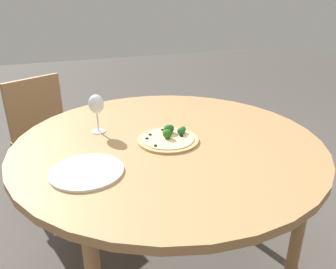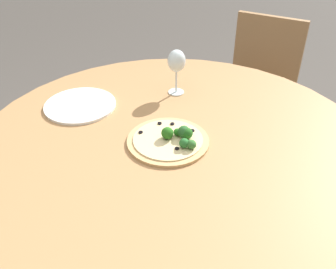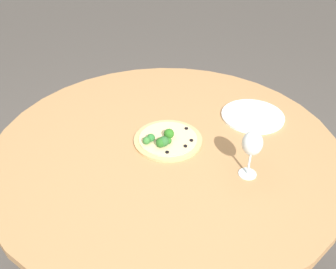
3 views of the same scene
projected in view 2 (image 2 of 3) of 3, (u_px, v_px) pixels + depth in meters
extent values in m
cylinder|color=#A87A4C|center=(174.00, 146.00, 1.21)|extent=(1.32, 1.32, 0.03)
cylinder|color=#A87A4C|center=(196.00, 137.00, 1.89)|extent=(0.05, 0.05, 0.70)
cylinder|color=#A87A4C|center=(34.00, 200.00, 1.52)|extent=(0.05, 0.05, 0.70)
cylinder|color=#A87A4C|center=(333.00, 249.00, 1.32)|extent=(0.05, 0.05, 0.70)
cube|color=#997047|center=(253.00, 98.00, 2.08)|extent=(0.54, 0.54, 0.04)
cube|color=#997047|center=(268.00, 50.00, 2.09)|extent=(0.21, 0.35, 0.38)
cylinder|color=#997047|center=(210.00, 137.00, 2.15)|extent=(0.04, 0.04, 0.40)
cylinder|color=#997047|center=(268.00, 154.00, 2.02)|extent=(0.04, 0.04, 0.40)
cylinder|color=#997047|center=(231.00, 110.00, 2.39)|extent=(0.04, 0.04, 0.40)
cylinder|color=#997047|center=(284.00, 124.00, 2.26)|extent=(0.04, 0.04, 0.40)
cylinder|color=tan|center=(168.00, 141.00, 1.20)|extent=(0.26, 0.26, 0.01)
cylinder|color=beige|center=(168.00, 139.00, 1.20)|extent=(0.23, 0.23, 0.00)
sphere|color=#285C29|center=(184.00, 132.00, 1.19)|extent=(0.04, 0.04, 0.04)
sphere|color=#326B2E|center=(191.00, 144.00, 1.14)|extent=(0.03, 0.03, 0.03)
sphere|color=#26641A|center=(167.00, 133.00, 1.19)|extent=(0.04, 0.04, 0.04)
sphere|color=#235B1D|center=(187.00, 133.00, 1.19)|extent=(0.04, 0.04, 0.04)
sphere|color=#26662B|center=(184.00, 143.00, 1.15)|extent=(0.03, 0.03, 0.03)
sphere|color=#23601C|center=(177.00, 132.00, 1.20)|extent=(0.02, 0.02, 0.02)
cylinder|color=black|center=(160.00, 123.00, 1.26)|extent=(0.01, 0.01, 0.00)
cylinder|color=black|center=(172.00, 124.00, 1.26)|extent=(0.01, 0.01, 0.00)
cylinder|color=black|center=(141.00, 132.00, 1.22)|extent=(0.01, 0.01, 0.00)
cylinder|color=black|center=(177.00, 148.00, 1.15)|extent=(0.01, 0.01, 0.00)
cylinder|color=black|center=(193.00, 131.00, 1.23)|extent=(0.01, 0.01, 0.00)
cylinder|color=silver|center=(176.00, 92.00, 1.47)|extent=(0.06, 0.06, 0.00)
cylinder|color=silver|center=(176.00, 82.00, 1.45)|extent=(0.01, 0.01, 0.09)
ellipsoid|color=silver|center=(177.00, 61.00, 1.40)|extent=(0.07, 0.07, 0.09)
cylinder|color=white|center=(80.00, 105.00, 1.39)|extent=(0.26, 0.26, 0.01)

